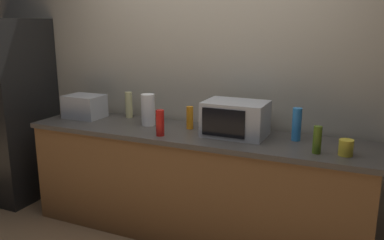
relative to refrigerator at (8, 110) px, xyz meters
The scene contains 12 objects.
back_wall 2.14m from the refrigerator, 11.32° to the left, with size 6.40×0.10×2.70m, color #B2A893.
counter_run 2.10m from the refrigerator, ahead, with size 2.84×0.64×0.90m.
refrigerator is the anchor object (origin of this frame).
microwave 2.40m from the refrigerator, ahead, with size 0.48×0.35×0.27m.
toaster_oven 0.94m from the refrigerator, ahead, with size 0.34×0.26×0.21m, color #B7BABF.
paper_towel_roll 1.62m from the refrigerator, ahead, with size 0.12×0.12×0.27m, color white.
bottle_hot_sauce 1.88m from the refrigerator, ahead, with size 0.07×0.07×0.20m, color red.
bottle_olive_oil 3.04m from the refrigerator, ahead, with size 0.06×0.06×0.19m, color #4C6B19.
bottle_spray_cleaner 2.86m from the refrigerator, ahead, with size 0.07×0.07×0.25m, color #338CE5.
bottle_dish_soap 1.99m from the refrigerator, ahead, with size 0.06×0.06×0.19m, color orange.
bottle_vinegar 1.33m from the refrigerator, 10.15° to the left, with size 0.07×0.07×0.24m, color beige.
mug_yellow 3.22m from the refrigerator, ahead, with size 0.10×0.10×0.11m, color yellow.
Camera 1 is at (1.28, -2.44, 1.76)m, focal length 37.35 mm.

